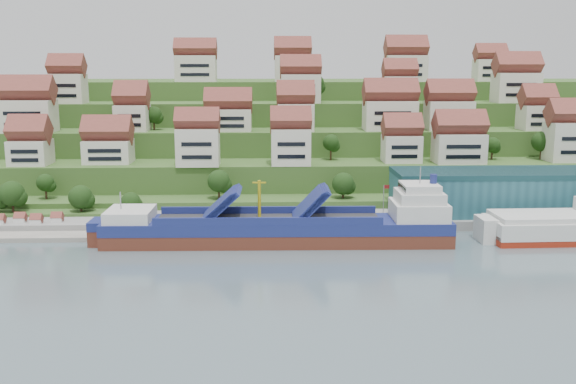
{
  "coord_description": "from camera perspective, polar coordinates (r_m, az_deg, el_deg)",
  "views": [
    {
      "loc": [
        -8.28,
        -127.78,
        35.49
      ],
      "look_at": [
        -2.99,
        14.0,
        8.0
      ],
      "focal_mm": 40.0,
      "sensor_mm": 36.0,
      "label": 1
    }
  ],
  "objects": [
    {
      "name": "warehouse",
      "position": [
        159.36,
        20.13,
        0.06
      ],
      "size": [
        60.0,
        15.0,
        10.0
      ],
      "primitive_type": "cube",
      "color": "#275E6A",
      "rests_on": "quay"
    },
    {
      "name": "hillside_trees",
      "position": [
        171.12,
        -3.13,
        4.27
      ],
      "size": [
        142.14,
        62.03,
        31.26
      ],
      "color": "#1F3F15",
      "rests_on": "ground"
    },
    {
      "name": "cargo_ship",
      "position": [
        131.77,
        -0.09,
        -3.29
      ],
      "size": [
        70.99,
        12.31,
        15.61
      ],
      "rotation": [
        0.0,
        0.0,
        -0.02
      ],
      "color": "#5B291B",
      "rests_on": "ground"
    },
    {
      "name": "pebble_beach",
      "position": [
        152.43,
        -21.14,
        -3.06
      ],
      "size": [
        45.0,
        20.0,
        1.0
      ],
      "primitive_type": "cube",
      "color": "gray",
      "rests_on": "ground"
    },
    {
      "name": "hillside_village",
      "position": [
        187.59,
        2.64,
        7.38
      ],
      "size": [
        160.36,
        64.7,
        28.59
      ],
      "color": "silver",
      "rests_on": "ground"
    },
    {
      "name": "beach_huts",
      "position": [
        151.6,
        -22.05,
        -2.58
      ],
      "size": [
        14.4,
        3.7,
        2.2
      ],
      "color": "white",
      "rests_on": "pebble_beach"
    },
    {
      "name": "quay",
      "position": [
        149.57,
        8.83,
        -2.46
      ],
      "size": [
        180.0,
        14.0,
        2.2
      ],
      "primitive_type": "cube",
      "color": "gray",
      "rests_on": "ground"
    },
    {
      "name": "second_ship",
      "position": [
        146.63,
        23.64,
        -2.86
      ],
      "size": [
        31.98,
        12.39,
        9.21
      ],
      "rotation": [
        0.0,
        0.0,
        0.02
      ],
      "color": "maroon",
      "rests_on": "ground"
    },
    {
      "name": "ground",
      "position": [
        132.88,
        1.52,
        -4.53
      ],
      "size": [
        300.0,
        300.0,
        0.0
      ],
      "primitive_type": "plane",
      "color": "slate",
      "rests_on": "ground"
    },
    {
      "name": "flagpole",
      "position": [
        143.18,
        8.53,
        -0.68
      ],
      "size": [
        1.28,
        0.16,
        8.0
      ],
      "color": "gray",
      "rests_on": "quay"
    },
    {
      "name": "hillside",
      "position": [
        232.81,
        -0.09,
        4.84
      ],
      "size": [
        260.0,
        128.0,
        31.0
      ],
      "color": "#2D4C1E",
      "rests_on": "ground"
    }
  ]
}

